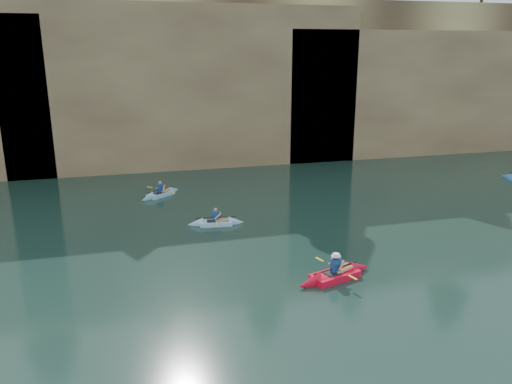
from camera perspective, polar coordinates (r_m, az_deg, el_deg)
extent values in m
plane|color=black|center=(15.05, -2.64, -16.71)|extent=(160.00, 160.00, 0.00)
cube|color=tan|center=(42.51, -11.73, 12.86)|extent=(70.00, 16.00, 12.00)
cube|color=#95825A|center=(35.37, -7.60, 11.98)|extent=(24.00, 2.40, 11.40)
cube|color=#95825A|center=(42.90, 20.48, 10.78)|extent=(26.00, 2.40, 9.84)
cube|color=black|center=(34.97, -17.02, 4.59)|extent=(3.50, 1.00, 3.20)
cube|color=black|center=(37.05, 5.18, 6.86)|extent=(5.00, 1.00, 4.50)
cube|color=red|center=(18.77, 9.03, -9.37)|extent=(2.68, 1.51, 0.29)
cone|color=red|center=(19.52, 11.74, -8.48)|extent=(1.09, 0.99, 0.76)
cone|color=red|center=(18.07, 6.09, -10.30)|extent=(1.09, 0.99, 0.76)
cube|color=black|center=(18.63, 8.69, -9.16)|extent=(0.67, 0.62, 0.04)
cube|color=navy|center=(18.60, 9.08, -8.26)|extent=(0.38, 0.30, 0.49)
sphere|color=tan|center=(18.46, 9.13, -7.28)|extent=(0.20, 0.20, 0.20)
cylinder|color=black|center=(18.65, 9.07, -8.58)|extent=(1.96, 0.63, 0.04)
cube|color=yellow|center=(19.28, 7.27, -7.64)|extent=(0.20, 0.43, 0.02)
cube|color=yellow|center=(18.04, 10.99, -9.56)|extent=(0.20, 0.43, 0.02)
cylinder|color=white|center=(18.45, 9.13, -7.17)|extent=(0.35, 0.35, 0.10)
cube|color=#97CFFE|center=(24.01, -4.61, -3.51)|extent=(2.15, 0.92, 0.24)
cone|color=#97CFFE|center=(24.08, -2.27, -3.41)|extent=(0.81, 0.73, 0.65)
cone|color=#97CFFE|center=(23.98, -6.96, -3.60)|extent=(0.81, 0.73, 0.65)
cube|color=black|center=(23.97, -4.97, -3.32)|extent=(0.59, 0.47, 0.04)
cube|color=navy|center=(23.90, -4.63, -2.74)|extent=(0.31, 0.22, 0.43)
sphere|color=tan|center=(23.80, -4.64, -2.04)|extent=(0.18, 0.18, 0.18)
cylinder|color=black|center=(23.93, -4.62, -2.92)|extent=(1.90, 0.27, 0.04)
cube|color=yellow|center=(24.73, -4.75, -2.28)|extent=(0.13, 0.43, 0.02)
cube|color=yellow|center=(23.12, -4.49, -3.61)|extent=(0.13, 0.43, 0.02)
cube|color=#85BFDF|center=(29.11, -10.84, -0.22)|extent=(2.15, 1.93, 0.24)
cone|color=#85BFDF|center=(29.80, -9.39, 0.24)|extent=(1.02, 1.01, 0.66)
cone|color=#85BFDF|center=(28.44, -12.36, -0.69)|extent=(1.02, 1.01, 0.66)
cube|color=black|center=(28.99, -11.07, -0.11)|extent=(0.69, 0.67, 0.04)
cube|color=navy|center=(29.02, -10.88, 0.44)|extent=(0.36, 0.34, 0.44)
sphere|color=tan|center=(28.93, -10.91, 1.04)|extent=(0.19, 0.19, 0.19)
cylinder|color=black|center=(29.04, -10.87, 0.28)|extent=(1.54, 1.26, 0.04)
cube|color=yellow|center=(29.67, -12.03, 0.55)|extent=(0.33, 0.38, 0.02)
cube|color=yellow|center=(28.43, -9.65, 0.00)|extent=(0.33, 0.38, 0.02)
cone|color=#4388E4|center=(36.42, 26.79, 1.60)|extent=(0.83, 0.97, 0.68)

